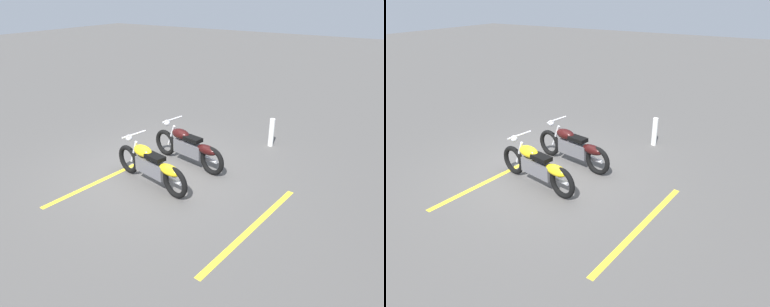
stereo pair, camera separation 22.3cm
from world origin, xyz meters
The scene contains 6 objects.
ground_plane centered at (0.00, 0.00, 0.00)m, with size 60.00×60.00×0.00m, color #514F4C.
motorcycle_bright_foreground centered at (0.35, -0.64, 0.46)m, with size 2.21×0.71×1.04m.
motorcycle_dark_foreground centered at (0.46, 0.62, 0.46)m, with size 2.21×0.69×1.04m.
bollard_post centered at (1.67, 2.79, 0.38)m, with size 0.14×0.14×0.76m, color white.
parking_stripe_near centered at (-0.72, -0.96, 0.00)m, with size 3.20×0.12×0.01m, color yellow.
parking_stripe_mid centered at (2.81, -0.89, 0.00)m, with size 3.20×0.12×0.01m, color yellow.
Camera 1 is at (4.77, -5.87, 3.84)m, focal length 33.58 mm.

